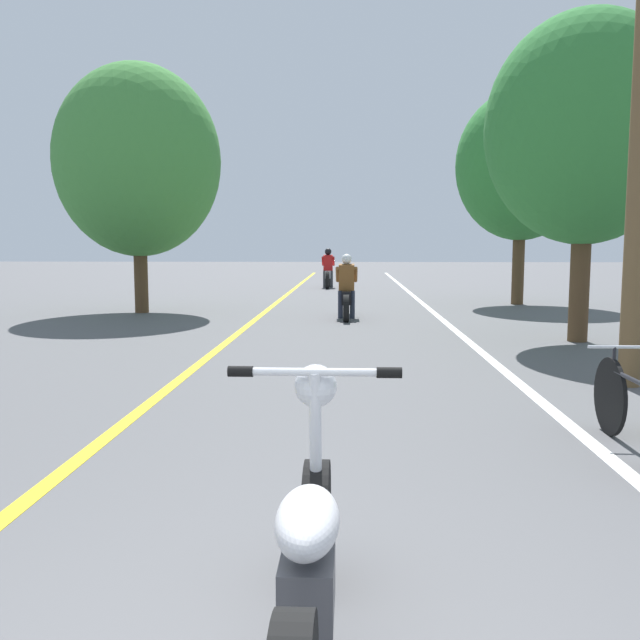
# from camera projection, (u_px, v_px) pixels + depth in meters

# --- Properties ---
(lane_stripe_center) EXTENTS (0.14, 48.00, 0.01)m
(lane_stripe_center) POSITION_uv_depth(u_px,v_px,m) (255.00, 319.00, 14.57)
(lane_stripe_center) COLOR yellow
(lane_stripe_center) RESTS_ON ground
(lane_stripe_edge) EXTENTS (0.14, 48.00, 0.01)m
(lane_stripe_edge) POSITION_uv_depth(u_px,v_px,m) (443.00, 320.00, 14.39)
(lane_stripe_edge) COLOR white
(lane_stripe_edge) RESTS_ON ground
(roadside_tree_right_near) EXTENTS (3.25, 2.93, 5.35)m
(roadside_tree_right_near) POSITION_uv_depth(u_px,v_px,m) (586.00, 130.00, 10.94)
(roadside_tree_right_near) COLOR #513A23
(roadside_tree_right_near) RESTS_ON ground
(roadside_tree_right_far) EXTENTS (3.45, 3.11, 5.69)m
(roadside_tree_right_far) POSITION_uv_depth(u_px,v_px,m) (521.00, 166.00, 17.89)
(roadside_tree_right_far) COLOR #513A23
(roadside_tree_right_far) RESTS_ON ground
(roadside_tree_left) EXTENTS (3.85, 3.47, 5.76)m
(roadside_tree_left) POSITION_uv_depth(u_px,v_px,m) (138.00, 161.00, 15.70)
(roadside_tree_left) COLOR #513A23
(roadside_tree_left) RESTS_ON ground
(motorcycle_foreground) EXTENTS (0.76, 1.95, 1.09)m
(motorcycle_foreground) POSITION_uv_depth(u_px,v_px,m) (308.00, 563.00, 2.57)
(motorcycle_foreground) COLOR black
(motorcycle_foreground) RESTS_ON ground
(motorcycle_rider_lead) EXTENTS (0.50, 2.09, 1.41)m
(motorcycle_rider_lead) POSITION_uv_depth(u_px,v_px,m) (346.00, 294.00, 14.82)
(motorcycle_rider_lead) COLOR black
(motorcycle_rider_lead) RESTS_ON ground
(motorcycle_rider_far) EXTENTS (0.50, 2.04, 1.46)m
(motorcycle_rider_far) POSITION_uv_depth(u_px,v_px,m) (328.00, 273.00, 25.16)
(motorcycle_rider_far) COLOR black
(motorcycle_rider_far) RESTS_ON ground
(bicycle_parked) EXTENTS (0.44, 1.71, 0.78)m
(bicycle_parked) POSITION_uv_depth(u_px,v_px,m) (636.00, 408.00, 5.22)
(bicycle_parked) COLOR black
(bicycle_parked) RESTS_ON ground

